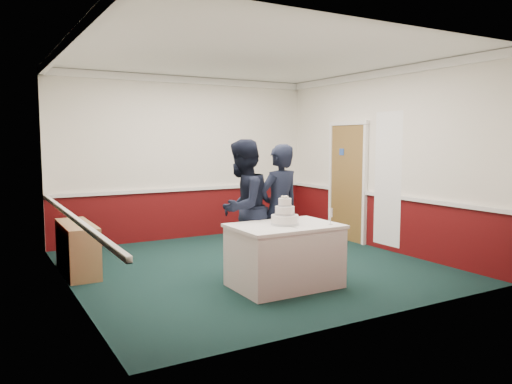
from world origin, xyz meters
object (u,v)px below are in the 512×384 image
champagne_flute (331,214)px  cake_table (285,255)px  cake_knife (292,227)px  person_woman (279,210)px  wedding_cake (285,216)px  sideboard (78,248)px  person_man (243,208)px

champagne_flute → cake_table: bearing=150.8°
cake_knife → person_woman: bearing=62.0°
wedding_cake → sideboard: bearing=137.9°
sideboard → champagne_flute: size_ratio=5.85×
champagne_flute → person_man: 1.23m
person_woman → wedding_cake: bearing=54.8°
cake_knife → person_man: (-0.18, 0.92, 0.13)m
cake_knife → person_man: size_ratio=0.12×
sideboard → cake_knife: 3.04m
wedding_cake → person_man: size_ratio=0.20×
champagne_flute → person_woman: person_woman is taller
cake_table → champagne_flute: (0.50, -0.28, 0.53)m
sideboard → champagne_flute: 3.50m
cake_table → cake_knife: 0.44m
wedding_cake → cake_knife: wedding_cake is taller
wedding_cake → person_man: bearing=106.0°
cake_table → person_woman: person_woman is taller
sideboard → cake_knife: (2.12, -2.14, 0.44)m
cake_knife → champagne_flute: size_ratio=1.07×
champagne_flute → person_woman: (-0.24, 0.82, -0.04)m
sideboard → person_man: person_man is taller
cake_knife → person_woman: person_woman is taller
person_man → person_woman: size_ratio=1.04×
person_woman → sideboard: bearing=-39.4°
wedding_cake → cake_table: bearing=-90.0°
wedding_cake → cake_knife: size_ratio=1.65×
cake_table → person_woman: size_ratio=0.74×
wedding_cake → cake_knife: 0.23m
cake_table → person_man: bearing=105.9°
wedding_cake → person_man: person_man is taller
sideboard → person_man: bearing=-32.0°
sideboard → person_man: 2.36m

